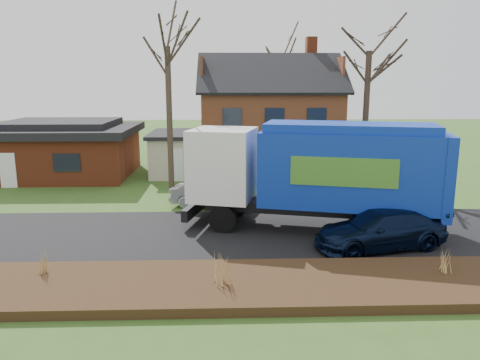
{
  "coord_description": "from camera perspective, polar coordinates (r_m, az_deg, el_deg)",
  "views": [
    {
      "loc": [
        -1.13,
        -18.56,
        6.22
      ],
      "look_at": [
        -0.4,
        2.5,
        1.78
      ],
      "focal_mm": 35.0,
      "sensor_mm": 36.0,
      "label": 1
    }
  ],
  "objects": [
    {
      "name": "tree_front_west",
      "position": [
        27.59,
        -8.95,
        18.27
      ],
      "size": [
        3.82,
        3.82,
        11.35
      ],
      "color": "#3E3025",
      "rests_on": "ground"
    },
    {
      "name": "navy_wagon",
      "position": [
        18.6,
        16.72,
        -5.77
      ],
      "size": [
        5.45,
        3.19,
        1.48
      ],
      "primitive_type": "imported",
      "rotation": [
        0.0,
        0.0,
        -1.34
      ],
      "color": "black",
      "rests_on": "ground"
    },
    {
      "name": "mulch_verge",
      "position": [
        14.63,
        2.68,
        -12.65
      ],
      "size": [
        80.0,
        3.5,
        0.3
      ],
      "primitive_type": "cube",
      "color": "black",
      "rests_on": "ground"
    },
    {
      "name": "road",
      "position": [
        19.6,
        1.42,
        -6.58
      ],
      "size": [
        80.0,
        7.0,
        0.02
      ],
      "primitive_type": "cube",
      "color": "black",
      "rests_on": "ground"
    },
    {
      "name": "grass_clump_mid",
      "position": [
        14.12,
        -2.18,
        -10.53
      ],
      "size": [
        0.38,
        0.32,
        1.07
      ],
      "color": "tan",
      "rests_on": "mulch_verge"
    },
    {
      "name": "tree_front_east",
      "position": [
        30.23,
        15.62,
        17.4
      ],
      "size": [
        4.14,
        4.14,
        11.49
      ],
      "color": "#392A22",
      "rests_on": "ground"
    },
    {
      "name": "tree_back",
      "position": [
        39.6,
        5.26,
        16.37
      ],
      "size": [
        3.54,
        3.54,
        11.21
      ],
      "color": "#443A29",
      "rests_on": "ground"
    },
    {
      "name": "ranch_house",
      "position": [
        33.67,
        -20.86,
        3.59
      ],
      "size": [
        9.8,
        8.2,
        3.7
      ],
      "color": "brown",
      "rests_on": "ground"
    },
    {
      "name": "silver_sedan",
      "position": [
        23.51,
        -3.3,
        -1.72
      ],
      "size": [
        4.48,
        2.69,
        1.39
      ],
      "primitive_type": "imported",
      "rotation": [
        0.0,
        0.0,
        1.26
      ],
      "color": "#9A9DA2",
      "rests_on": "ground"
    },
    {
      "name": "grass_clump_west",
      "position": [
        16.11,
        -22.84,
        -9.06
      ],
      "size": [
        0.31,
        0.26,
        0.83
      ],
      "color": "#A08346",
      "rests_on": "mulch_verge"
    },
    {
      "name": "ground",
      "position": [
        19.61,
        1.42,
        -6.61
      ],
      "size": [
        120.0,
        120.0,
        0.0
      ],
      "primitive_type": "plane",
      "color": "#34541C",
      "rests_on": "ground"
    },
    {
      "name": "grass_clump_east",
      "position": [
        16.34,
        23.85,
        -8.89
      ],
      "size": [
        0.33,
        0.27,
        0.81
      ],
      "color": "tan",
      "rests_on": "mulch_verge"
    },
    {
      "name": "main_house",
      "position": [
        32.65,
        2.64,
        8.03
      ],
      "size": [
        12.95,
        8.95,
        9.26
      ],
      "color": "#C2B39C",
      "rests_on": "ground"
    },
    {
      "name": "garbage_truck",
      "position": [
        19.8,
        9.73,
        1.3
      ],
      "size": [
        11.06,
        5.42,
        4.58
      ],
      "rotation": [
        0.0,
        0.0,
        -0.25
      ],
      "color": "black",
      "rests_on": "ground"
    }
  ]
}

